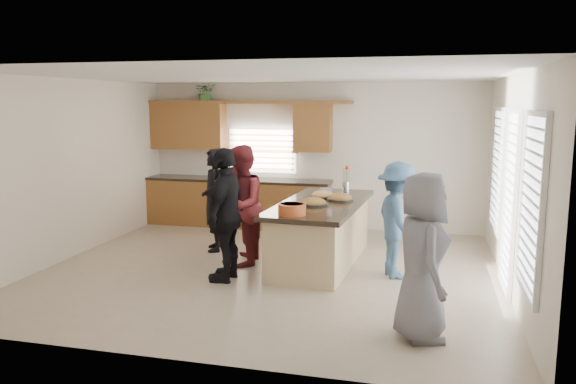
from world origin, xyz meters
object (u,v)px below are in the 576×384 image
(woman_left_mid, at_px, (240,206))
(woman_left_front, at_px, (226,215))
(island, at_px, (321,234))
(salad_bowl, at_px, (292,209))
(woman_right_front, at_px, (422,257))
(woman_left_back, at_px, (214,200))
(woman_right_back, at_px, (398,220))

(woman_left_mid, height_order, woman_left_front, woman_left_front)
(island, height_order, salad_bowl, salad_bowl)
(woman_left_mid, xyz_separation_m, woman_right_front, (2.67, -2.08, -0.03))
(salad_bowl, height_order, woman_left_front, woman_left_front)
(island, distance_m, salad_bowl, 1.23)
(island, distance_m, woman_left_back, 1.91)
(woman_left_front, height_order, woman_right_front, woman_left_front)
(woman_left_mid, distance_m, woman_left_front, 0.74)
(woman_left_mid, bearing_deg, woman_left_front, -4.92)
(woman_left_front, relative_size, woman_right_front, 1.05)
(woman_left_back, bearing_deg, woman_left_front, 3.30)
(island, relative_size, salad_bowl, 7.36)
(salad_bowl, bearing_deg, woman_left_back, 140.46)
(island, height_order, woman_right_back, woman_right_back)
(woman_left_front, bearing_deg, woman_left_back, -151.00)
(island, relative_size, woman_right_front, 1.58)
(woman_left_mid, bearing_deg, woman_right_front, 43.30)
(island, height_order, woman_left_back, woman_left_back)
(salad_bowl, bearing_deg, woman_right_front, -39.21)
(woman_left_back, xyz_separation_m, woman_left_front, (0.74, -1.42, 0.07))
(woman_left_back, distance_m, woman_right_front, 4.36)
(woman_left_back, xyz_separation_m, woman_left_mid, (0.69, -0.69, 0.06))
(woman_right_front, bearing_deg, woman_right_back, -5.11)
(woman_right_back, bearing_deg, salad_bowl, 92.43)
(salad_bowl, relative_size, woman_right_front, 0.21)
(woman_left_front, xyz_separation_m, woman_right_back, (2.27, 0.69, -0.10))
(woman_left_back, distance_m, woman_left_mid, 0.98)
(woman_left_back, distance_m, woman_left_front, 1.60)
(woman_right_back, distance_m, woman_right_front, 2.06)
(woman_left_back, height_order, woman_right_back, woman_left_back)
(woman_left_front, distance_m, woman_right_front, 2.95)
(salad_bowl, relative_size, woman_right_back, 0.23)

